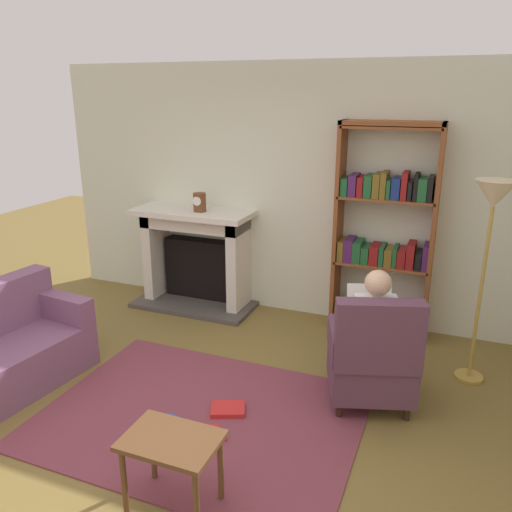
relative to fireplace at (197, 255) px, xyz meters
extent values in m
plane|color=brown|center=(1.07, -2.30, -0.60)|extent=(14.00, 14.00, 0.00)
cube|color=silver|center=(1.07, 0.25, 0.75)|extent=(5.60, 0.10, 2.70)
cube|color=brown|center=(1.07, -2.00, -0.59)|extent=(2.40, 1.80, 0.01)
cube|color=#4C4742|center=(0.00, -0.12, -0.57)|extent=(1.39, 0.64, 0.05)
cube|color=black|center=(0.00, 0.10, -0.20)|extent=(0.87, 0.20, 0.70)
cube|color=silver|center=(-0.53, -0.02, -0.06)|extent=(0.12, 0.44, 1.08)
cube|color=silver|center=(0.53, -0.02, -0.06)|extent=(0.12, 0.44, 1.08)
cube|color=silver|center=(0.00, -0.02, 0.40)|extent=(1.19, 0.44, 0.16)
cube|color=silver|center=(0.00, -0.08, 0.51)|extent=(1.35, 0.56, 0.06)
cylinder|color=brown|center=(0.11, -0.10, 0.64)|extent=(0.14, 0.14, 0.20)
cylinder|color=white|center=(0.11, -0.16, 0.67)|extent=(0.10, 0.01, 0.10)
cube|color=brown|center=(1.62, 0.04, 0.47)|extent=(0.04, 0.32, 2.14)
cube|color=brown|center=(2.55, 0.04, 0.47)|extent=(0.04, 0.32, 2.14)
cube|color=brown|center=(2.08, 0.04, 1.52)|extent=(0.96, 0.32, 0.04)
cube|color=brown|center=(2.08, 0.04, -0.54)|extent=(0.92, 0.32, 0.02)
cube|color=brown|center=(1.69, 0.03, -0.44)|extent=(0.08, 0.26, 0.18)
cube|color=#997F4C|center=(1.77, 0.03, -0.40)|extent=(0.06, 0.26, 0.25)
cube|color=navy|center=(1.85, 0.03, -0.42)|extent=(0.08, 0.26, 0.22)
cube|color=black|center=(1.91, 0.03, -0.42)|extent=(0.05, 0.26, 0.22)
cube|color=maroon|center=(1.97, 0.03, -0.42)|extent=(0.06, 0.26, 0.22)
cube|color=navy|center=(2.03, 0.03, -0.40)|extent=(0.05, 0.26, 0.25)
cube|color=#997F4C|center=(2.09, 0.03, -0.43)|extent=(0.06, 0.26, 0.20)
cube|color=black|center=(2.15, 0.03, -0.41)|extent=(0.05, 0.26, 0.24)
cube|color=navy|center=(2.21, 0.03, -0.41)|extent=(0.05, 0.26, 0.23)
cube|color=#997F4C|center=(2.27, 0.03, -0.42)|extent=(0.07, 0.26, 0.21)
cube|color=maroon|center=(2.35, 0.03, -0.41)|extent=(0.08, 0.26, 0.23)
cube|color=navy|center=(2.44, 0.03, -0.44)|extent=(0.08, 0.26, 0.18)
cube|color=brown|center=(2.08, 0.04, 0.13)|extent=(0.92, 0.32, 0.02)
cube|color=brown|center=(1.68, 0.03, 0.25)|extent=(0.06, 0.26, 0.21)
cube|color=#4C1E59|center=(1.76, 0.03, 0.26)|extent=(0.09, 0.26, 0.23)
cube|color=#1E592D|center=(1.84, 0.03, 0.25)|extent=(0.08, 0.26, 0.21)
cube|color=#1E592D|center=(1.93, 0.03, 0.23)|extent=(0.07, 0.26, 0.17)
cube|color=maroon|center=(2.01, 0.03, 0.24)|extent=(0.09, 0.26, 0.19)
cube|color=#1E592D|center=(2.09, 0.03, 0.24)|extent=(0.05, 0.26, 0.19)
cube|color=brown|center=(2.15, 0.03, 0.23)|extent=(0.07, 0.26, 0.17)
cube|color=#1E592D|center=(2.21, 0.03, 0.24)|extent=(0.04, 0.26, 0.19)
cube|color=maroon|center=(2.28, 0.03, 0.23)|extent=(0.08, 0.26, 0.18)
cube|color=maroon|center=(2.36, 0.03, 0.27)|extent=(0.07, 0.26, 0.25)
cube|color=black|center=(2.44, 0.03, 0.23)|extent=(0.06, 0.26, 0.17)
cube|color=#4C1E59|center=(2.51, 0.03, 0.27)|extent=(0.07, 0.26, 0.25)
cube|color=brown|center=(2.08, 0.04, 0.81)|extent=(0.92, 0.32, 0.02)
cube|color=#1E592D|center=(1.68, 0.03, 0.90)|extent=(0.06, 0.26, 0.17)
cube|color=#4C1E59|center=(1.76, 0.03, 0.92)|extent=(0.08, 0.26, 0.21)
cube|color=maroon|center=(1.84, 0.03, 0.91)|extent=(0.06, 0.26, 0.19)
cube|color=#1E592D|center=(1.91, 0.03, 0.92)|extent=(0.08, 0.26, 0.21)
cube|color=brown|center=(1.99, 0.03, 0.93)|extent=(0.07, 0.26, 0.23)
cube|color=brown|center=(2.05, 0.03, 0.94)|extent=(0.05, 0.26, 0.25)
cube|color=#1E592D|center=(2.11, 0.03, 0.91)|extent=(0.04, 0.26, 0.18)
cube|color=navy|center=(2.17, 0.03, 0.92)|extent=(0.08, 0.26, 0.20)
cube|color=maroon|center=(2.25, 0.03, 0.95)|extent=(0.05, 0.26, 0.26)
cube|color=black|center=(2.30, 0.03, 0.91)|extent=(0.04, 0.26, 0.18)
cube|color=black|center=(2.35, 0.03, 0.94)|extent=(0.04, 0.26, 0.25)
cube|color=#1E592D|center=(2.41, 0.03, 0.92)|extent=(0.08, 0.26, 0.21)
cube|color=black|center=(2.48, 0.03, 0.93)|extent=(0.05, 0.26, 0.23)
cube|color=brown|center=(2.08, 0.04, 1.48)|extent=(0.92, 0.32, 0.02)
cylinder|color=#331E14|center=(2.40, -0.99, -0.54)|extent=(0.05, 0.05, 0.12)
cylinder|color=#331E14|center=(1.91, -1.15, -0.54)|extent=(0.05, 0.05, 0.12)
cylinder|color=#331E14|center=(2.55, -1.44, -0.54)|extent=(0.05, 0.05, 0.12)
cylinder|color=#331E14|center=(2.06, -1.60, -0.54)|extent=(0.05, 0.05, 0.12)
cube|color=#5A364A|center=(2.23, -1.29, -0.33)|extent=(0.80, 0.77, 0.30)
cube|color=#5A364A|center=(2.31, -1.52, 0.10)|extent=(0.66, 0.35, 0.55)
cube|color=#5A364A|center=(2.49, -1.21, -0.07)|extent=(0.28, 0.55, 0.22)
cube|color=#5A364A|center=(1.98, -1.38, -0.07)|extent=(0.28, 0.55, 0.22)
cube|color=silver|center=(2.25, -1.34, 0.07)|extent=(0.37, 0.29, 0.50)
sphere|color=#D8AD8C|center=(2.25, -1.34, 0.44)|extent=(0.20, 0.20, 0.20)
cube|color=#191E3F|center=(2.26, -1.13, -0.13)|extent=(0.24, 0.42, 0.12)
cube|color=#191E3F|center=(2.11, -1.18, -0.13)|extent=(0.24, 0.42, 0.12)
cylinder|color=#191E3F|center=(2.20, -0.95, -0.39)|extent=(0.10, 0.10, 0.42)
cylinder|color=#191E3F|center=(2.05, -1.00, -0.39)|extent=(0.10, 0.10, 0.42)
cube|color=white|center=(2.14, -1.03, 0.17)|extent=(0.38, 0.21, 0.25)
cube|color=#7C506F|center=(-0.54, -1.64, -0.08)|extent=(0.71, 0.24, 0.24)
cube|color=brown|center=(1.34, -2.85, -0.13)|extent=(0.56, 0.39, 0.03)
cylinder|color=brown|center=(1.11, -3.01, -0.37)|extent=(0.04, 0.04, 0.46)
cylinder|color=brown|center=(1.58, -3.01, -0.37)|extent=(0.04, 0.04, 0.46)
cylinder|color=brown|center=(1.11, -2.70, -0.37)|extent=(0.04, 0.04, 0.46)
cylinder|color=brown|center=(1.58, -2.70, -0.37)|extent=(0.04, 0.04, 0.46)
cube|color=#334CA5|center=(0.93, -2.17, -0.57)|extent=(0.21, 0.17, 0.03)
cube|color=red|center=(1.24, -1.87, -0.57)|extent=(0.32, 0.28, 0.04)
cube|color=red|center=(1.24, -2.23, -0.57)|extent=(0.29, 0.30, 0.03)
cylinder|color=#B7933F|center=(2.99, -0.62, -0.58)|extent=(0.24, 0.24, 0.03)
cylinder|color=#B7933F|center=(2.99, -0.62, 0.18)|extent=(0.03, 0.03, 1.50)
cone|color=beige|center=(2.99, -0.62, 1.03)|extent=(0.32, 0.32, 0.22)
camera|label=1|loc=(2.73, -5.00, 1.80)|focal=36.17mm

